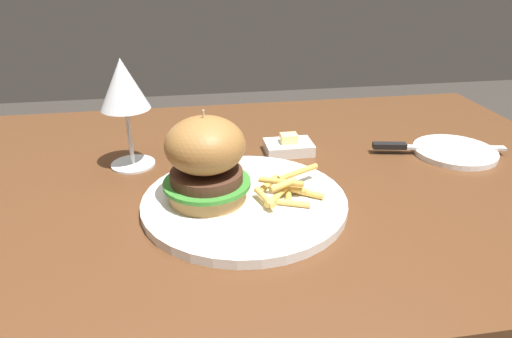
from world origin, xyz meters
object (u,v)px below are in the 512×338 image
(main_plate, at_px, (246,202))
(wine_glass, at_px, (123,88))
(burger_sandwich, at_px, (206,160))
(bread_plate, at_px, (455,151))
(table_knife, at_px, (427,147))
(butter_dish, at_px, (289,146))

(main_plate, bearing_deg, wine_glass, 135.49)
(burger_sandwich, bearing_deg, bread_plate, 14.17)
(wine_glass, height_order, bread_plate, wine_glass)
(bread_plate, bearing_deg, wine_glass, 175.38)
(wine_glass, bearing_deg, burger_sandwich, -53.84)
(burger_sandwich, distance_m, wine_glass, 0.21)
(burger_sandwich, xyz_separation_m, table_knife, (0.41, 0.13, -0.06))
(main_plate, distance_m, butter_dish, 0.21)
(main_plate, height_order, table_knife, table_knife)
(burger_sandwich, bearing_deg, table_knife, 17.15)
(wine_glass, xyz_separation_m, butter_dish, (0.28, 0.01, -0.13))
(burger_sandwich, distance_m, table_knife, 0.43)
(burger_sandwich, distance_m, bread_plate, 0.48)
(burger_sandwich, height_order, wine_glass, wine_glass)
(burger_sandwich, height_order, butter_dish, burger_sandwich)
(table_knife, relative_size, butter_dish, 2.77)
(main_plate, bearing_deg, butter_dish, 59.62)
(burger_sandwich, height_order, table_knife, burger_sandwich)
(main_plate, height_order, burger_sandwich, burger_sandwich)
(table_knife, xyz_separation_m, butter_dish, (-0.25, 0.05, -0.00))
(table_knife, bearing_deg, bread_plate, -11.02)
(burger_sandwich, height_order, bread_plate, burger_sandwich)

